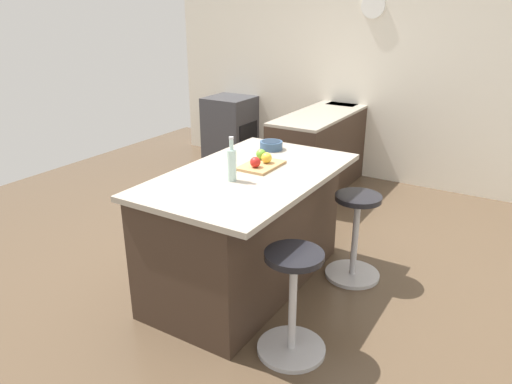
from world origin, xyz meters
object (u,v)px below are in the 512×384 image
object	(u,v)px
stool_by_window	(355,239)
stool_middle	(293,306)
apple_green	(261,154)
kitchen_island	(245,229)
water_bottle	(232,164)
oven_range	(230,129)
apple_red	(255,162)
fruit_bowl	(271,145)
cutting_board	(261,165)
apple_yellow	(267,158)

from	to	relation	value
stool_by_window	stool_middle	xyz separation A→B (m)	(1.07, 0.00, 0.00)
stool_by_window	apple_green	size ratio (longest dim) A/B	8.91
kitchen_island	stool_by_window	xyz separation A→B (m)	(-0.54, 0.69, -0.14)
water_bottle	stool_by_window	bearing A→B (deg)	138.26
oven_range	kitchen_island	size ratio (longest dim) A/B	0.52
apple_red	fruit_bowl	size ratio (longest dim) A/B	0.41
stool_middle	oven_range	bearing A→B (deg)	-140.36
stool_by_window	fruit_bowl	xyz separation A→B (m)	(-0.07, -0.82, 0.64)
kitchen_island	stool_middle	bearing A→B (deg)	52.17
kitchen_island	apple_red	world-z (taller)	apple_red
oven_range	fruit_bowl	bearing A→B (deg)	41.72
oven_range	water_bottle	distance (m)	3.55
cutting_board	apple_red	bearing A→B (deg)	-0.11
cutting_board	kitchen_island	bearing A→B (deg)	-15.50
kitchen_island	stool_middle	distance (m)	0.89
fruit_bowl	water_bottle	bearing A→B (deg)	10.64
stool_middle	apple_red	size ratio (longest dim) A/B	8.98
stool_middle	apple_green	size ratio (longest dim) A/B	8.91
water_bottle	fruit_bowl	size ratio (longest dim) A/B	1.63
kitchen_island	water_bottle	size ratio (longest dim) A/B	5.48
cutting_board	fruit_bowl	size ratio (longest dim) A/B	1.88
stool_by_window	fruit_bowl	world-z (taller)	fruit_bowl
stool_middle	apple_yellow	distance (m)	1.18
apple_yellow	apple_green	bearing A→B (deg)	-127.12
stool_by_window	apple_yellow	xyz separation A→B (m)	(0.33, -0.63, 0.66)
stool_middle	cutting_board	world-z (taller)	cutting_board
cutting_board	water_bottle	world-z (taller)	water_bottle
stool_by_window	apple_green	bearing A→B (deg)	-69.75
oven_range	cutting_board	bearing A→B (deg)	38.69
oven_range	apple_green	bearing A→B (deg)	39.04
kitchen_island	cutting_board	world-z (taller)	cutting_board
oven_range	kitchen_island	bearing A→B (deg)	36.35
kitchen_island	apple_green	world-z (taller)	apple_green
water_bottle	apple_red	bearing A→B (deg)	176.79
fruit_bowl	cutting_board	bearing A→B (deg)	20.78
apple_green	apple_red	bearing A→B (deg)	18.63
apple_green	water_bottle	xyz separation A→B (m)	(0.48, 0.05, 0.06)
stool_middle	apple_yellow	xyz separation A→B (m)	(-0.75, -0.63, 0.66)
apple_green	stool_by_window	bearing A→B (deg)	110.25
apple_red	kitchen_island	bearing A→B (deg)	-30.38
apple_green	water_bottle	size ratio (longest dim) A/B	0.26
stool_middle	apple_red	bearing A→B (deg)	-133.44
oven_range	water_bottle	world-z (taller)	water_bottle
stool_middle	water_bottle	world-z (taller)	water_bottle
oven_range	water_bottle	bearing A→B (deg)	34.72
apple_red	fruit_bowl	world-z (taller)	apple_red
oven_range	stool_by_window	xyz separation A→B (m)	(2.13, 2.65, -0.11)
apple_yellow	water_bottle	xyz separation A→B (m)	(0.42, -0.03, 0.06)
water_bottle	fruit_bowl	world-z (taller)	water_bottle
cutting_board	apple_green	bearing A→B (deg)	-149.34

